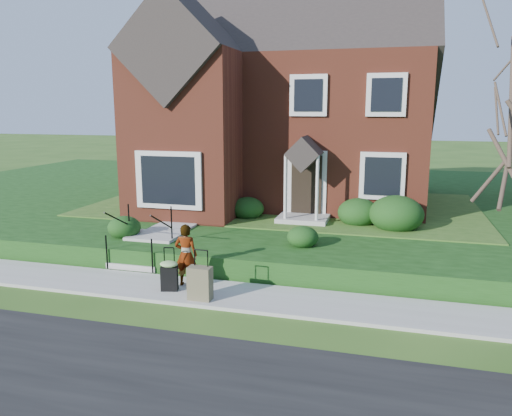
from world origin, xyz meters
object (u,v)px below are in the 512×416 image
(suitcase_black, at_px, (169,274))
(woman, at_px, (186,255))
(front_steps, at_px, (147,246))
(suitcase_olive, at_px, (200,283))

(suitcase_black, bearing_deg, woman, 46.24)
(front_steps, bearing_deg, woman, -40.76)
(suitcase_olive, bearing_deg, woman, 131.92)
(suitcase_black, distance_m, suitcase_olive, 0.95)
(suitcase_black, relative_size, suitcase_olive, 0.91)
(front_steps, distance_m, woman, 2.45)
(suitcase_black, bearing_deg, front_steps, 114.30)
(woman, distance_m, suitcase_black, 0.60)
(woman, bearing_deg, suitcase_olive, 126.00)
(front_steps, distance_m, suitcase_black, 2.57)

